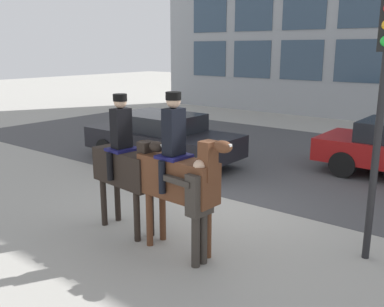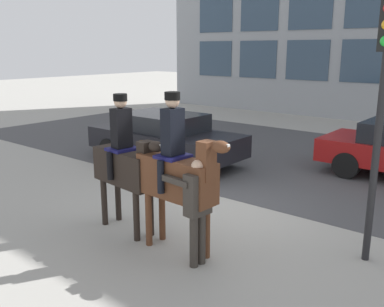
# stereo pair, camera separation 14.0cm
# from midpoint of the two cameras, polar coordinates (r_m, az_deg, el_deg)

# --- Properties ---
(ground_plane) EXTENTS (80.00, 80.00, 0.00)m
(ground_plane) POSITION_cam_midpoint_polar(r_m,az_deg,el_deg) (9.02, 4.32, -7.08)
(ground_plane) COLOR #9E9B93
(road_surface) EXTENTS (24.78, 8.50, 0.01)m
(road_surface) POSITION_cam_midpoint_polar(r_m,az_deg,el_deg) (13.03, 16.36, -1.01)
(road_surface) COLOR #444447
(road_surface) RESTS_ON ground_plane
(mounted_horse_lead) EXTENTS (1.77, 0.65, 2.46)m
(mounted_horse_lead) POSITION_cam_midpoint_polar(r_m,az_deg,el_deg) (7.57, -8.28, -1.32)
(mounted_horse_lead) COLOR black
(mounted_horse_lead) RESTS_ON ground_plane
(mounted_horse_companion) EXTENTS (1.80, 0.65, 2.58)m
(mounted_horse_companion) POSITION_cam_midpoint_polar(r_m,az_deg,el_deg) (6.65, -1.31, -2.68)
(mounted_horse_companion) COLOR #59331E
(mounted_horse_companion) RESTS_ON ground_plane
(pedestrian_bystander) EXTENTS (0.87, 0.44, 1.66)m
(pedestrian_bystander) POSITION_cam_midpoint_polar(r_m,az_deg,el_deg) (6.34, 1.26, -6.82)
(pedestrian_bystander) COLOR #332D28
(pedestrian_bystander) RESTS_ON ground_plane
(street_car_near_lane) EXTENTS (4.58, 1.99, 1.42)m
(street_car_near_lane) POSITION_cam_midpoint_polar(r_m,az_deg,el_deg) (12.27, -3.34, 2.23)
(street_car_near_lane) COLOR black
(street_car_near_lane) RESTS_ON ground_plane
(traffic_light) EXTENTS (0.24, 0.29, 3.88)m
(traffic_light) POSITION_cam_midpoint_polar(r_m,az_deg,el_deg) (6.73, 24.60, 7.50)
(traffic_light) COLOR black
(traffic_light) RESTS_ON ground_plane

